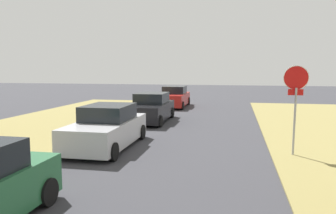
# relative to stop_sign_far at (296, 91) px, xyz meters

# --- Properties ---
(stop_sign_far) EXTENTS (0.81, 0.22, 2.97)m
(stop_sign_far) POSITION_rel_stop_sign_far_xyz_m (0.00, 0.00, 0.00)
(stop_sign_far) COLOR #9EA0A5
(stop_sign_far) RESTS_ON grass_verge_right
(parked_sedan_silver) EXTENTS (1.97, 4.42, 1.57)m
(parked_sedan_silver) POSITION_rel_stop_sign_far_xyz_m (-6.57, -0.10, -1.47)
(parked_sedan_silver) COLOR #BCBCC1
(parked_sedan_silver) RESTS_ON ground
(parked_sedan_black) EXTENTS (1.97, 4.42, 1.57)m
(parked_sedan_black) POSITION_rel_stop_sign_far_xyz_m (-6.50, 6.05, -1.47)
(parked_sedan_black) COLOR black
(parked_sedan_black) RESTS_ON ground
(parked_sedan_red) EXTENTS (1.97, 4.42, 1.57)m
(parked_sedan_red) POSITION_rel_stop_sign_far_xyz_m (-6.53, 13.17, -1.47)
(parked_sedan_red) COLOR red
(parked_sedan_red) RESTS_ON ground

